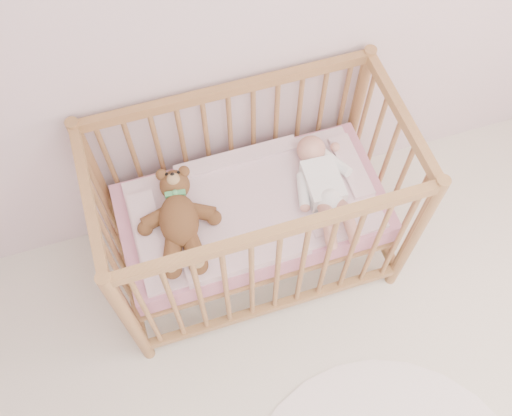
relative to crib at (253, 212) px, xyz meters
name	(u,v)px	position (x,y,z in m)	size (l,w,h in m)	color
crib	(253,212)	(0.00, 0.00, 0.00)	(1.36, 0.76, 1.00)	#B0894A
mattress	(253,213)	(0.00, 0.00, -0.01)	(1.22, 0.62, 0.13)	pink
blanket	(253,205)	(0.00, 0.00, 0.06)	(1.10, 0.58, 0.06)	#ECA2B2
baby	(323,182)	(0.33, -0.02, 0.14)	(0.29, 0.60, 0.15)	white
teddy_bear	(179,220)	(-0.34, -0.02, 0.15)	(0.38, 0.54, 0.15)	brown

